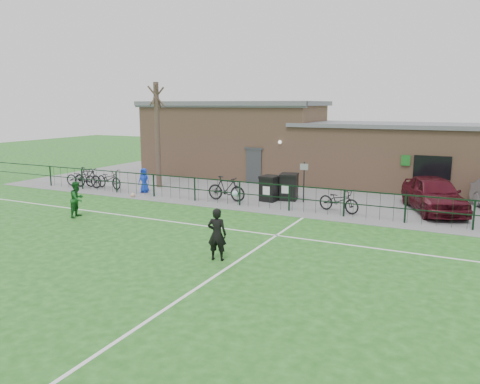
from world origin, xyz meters
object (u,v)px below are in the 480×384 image
at_px(sign_post, 304,182).
at_px(bicycle_e, 339,200).
at_px(car_maroon, 434,194).
at_px(wheelie_bin_left, 270,189).
at_px(wheelie_bin_right, 289,188).
at_px(bicycle_b, 88,178).
at_px(outfield_player, 77,199).
at_px(bicycle_d, 226,189).
at_px(bare_tree, 157,136).
at_px(bicycle_c, 109,179).
at_px(spectator_child, 144,180).
at_px(ball_ground, 133,195).
at_px(bicycle_a, 81,177).

distance_m(sign_post, bicycle_e, 2.51).
bearing_deg(car_maroon, wheelie_bin_left, 165.50).
height_order(wheelie_bin_right, bicycle_b, wheelie_bin_right).
xyz_separation_m(wheelie_bin_right, sign_post, (0.86, -0.27, 0.38)).
xyz_separation_m(sign_post, outfield_player, (-7.76, -7.08, -0.25)).
bearing_deg(bicycle_d, car_maroon, -77.93).
relative_size(bicycle_b, bicycle_d, 0.96).
xyz_separation_m(bare_tree, car_maroon, (14.87, 0.17, -2.17)).
bearing_deg(bicycle_d, bicycle_b, 91.88).
height_order(bicycle_c, bicycle_e, bicycle_c).
bearing_deg(bicycle_b, bicycle_c, -77.15).
bearing_deg(spectator_child, car_maroon, 0.62).
distance_m(bare_tree, ball_ground, 4.28).
distance_m(sign_post, outfield_player, 10.51).
bearing_deg(wheelie_bin_left, bicycle_a, -168.94).
height_order(bicycle_d, spectator_child, spectator_child).
bearing_deg(sign_post, wheelie_bin_right, 162.51).
relative_size(spectator_child, outfield_player, 0.86).
bearing_deg(bicycle_b, bicycle_d, -89.70).
bearing_deg(bicycle_a, wheelie_bin_right, -89.87).
xyz_separation_m(wheelie_bin_left, wheelie_bin_right, (0.76, 0.66, 0.03)).
bearing_deg(bare_tree, spectator_child, -79.31).
height_order(bicycle_e, outfield_player, outfield_player).
distance_m(car_maroon, bicycle_a, 19.19).
distance_m(bicycle_d, ball_ground, 5.03).
relative_size(bicycle_b, ball_ground, 8.21).
bearing_deg(bicycle_c, wheelie_bin_right, -69.32).
relative_size(wheelie_bin_right, ball_ground, 5.20).
distance_m(bicycle_a, bicycle_c, 2.01).
distance_m(car_maroon, spectator_child, 14.66).
distance_m(bicycle_d, spectator_child, 5.08).
height_order(car_maroon, bicycle_d, car_maroon).
relative_size(wheelie_bin_left, sign_post, 0.59).
xyz_separation_m(bare_tree, sign_post, (9.00, -0.47, -1.98)).
xyz_separation_m(bicycle_b, bicycle_e, (14.59, 0.28, -0.06)).
relative_size(wheelie_bin_left, ball_ground, 4.91).
bearing_deg(car_maroon, bicycle_d, 169.50).
bearing_deg(bicycle_c, wheelie_bin_left, -72.54).
height_order(car_maroon, spectator_child, car_maroon).
relative_size(wheelie_bin_right, bicycle_c, 0.59).
bearing_deg(sign_post, bicycle_d, -159.57).
distance_m(bicycle_a, bicycle_b, 0.74).
xyz_separation_m(bicycle_c, spectator_child, (2.55, -0.09, 0.11)).
bearing_deg(bicycle_e, wheelie_bin_left, 93.30).
height_order(bicycle_d, outfield_player, outfield_player).
bearing_deg(wheelie_bin_left, sign_post, 19.40).
bearing_deg(outfield_player, bicycle_e, -71.34).
bearing_deg(sign_post, ball_ground, -162.59).
xyz_separation_m(car_maroon, bicycle_a, (-19.08, -2.04, -0.28)).
relative_size(bare_tree, bicycle_c, 2.84).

